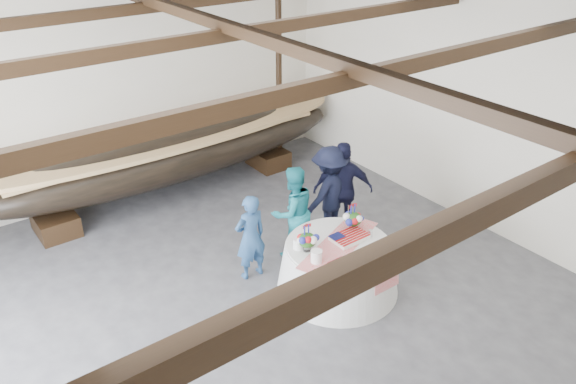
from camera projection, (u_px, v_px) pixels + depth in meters
floor at (290, 336)px, 8.54m from camera, size 10.00×12.00×0.01m
wall_back at (118, 93)px, 11.70m from camera, size 10.00×0.02×4.50m
wall_right at (512, 125)px, 10.09m from camera, size 0.02×12.00×4.50m
ceiling at (291, 37)px, 6.39m from camera, size 10.00×12.00×0.01m
pavilion_structure at (251, 64)px, 7.24m from camera, size 9.80×11.76×4.50m
longboat_display at (170, 154)px, 11.97m from camera, size 8.49×1.70×1.59m
banquet_table at (338, 266)px, 9.37m from camera, size 2.05×2.05×0.88m
tabletop_items at (332, 234)px, 9.16m from camera, size 1.96×1.21×0.40m
guest_woman_blue at (250, 237)px, 9.51m from camera, size 0.59×0.39×1.59m
guest_woman_teal at (293, 212)px, 10.07m from camera, size 0.91×0.74×1.76m
guest_man_left at (329, 193)px, 10.59m from camera, size 1.29×0.85×1.87m
guest_man_right at (343, 190)px, 10.65m from camera, size 1.19×1.05×1.92m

